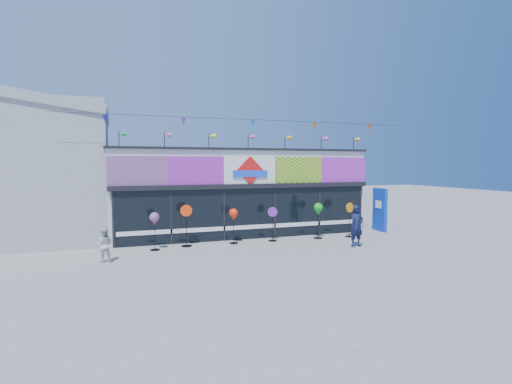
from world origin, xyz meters
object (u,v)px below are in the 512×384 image
child (104,245)px  spinner_4 (318,210)px  blue_sign (380,210)px  spinner_3 (272,223)px  adult_man (357,226)px  spinner_1 (186,224)px  spinner_2 (234,216)px  spinner_0 (154,220)px  spinner_5 (350,219)px

child → spinner_4: bearing=-164.9°
blue_sign → child: size_ratio=1.81×
spinner_3 → adult_man: size_ratio=0.88×
spinner_1 → adult_man: size_ratio=1.01×
spinner_1 → adult_man: 6.98m
blue_sign → spinner_2: (-7.85, -0.62, 0.11)m
spinner_0 → spinner_3: (5.05, 0.20, -0.41)m
spinner_3 → adult_man: 3.60m
spinner_3 → adult_man: (2.80, -2.26, 0.06)m
child → spinner_2: bearing=-156.5°
spinner_1 → spinner_2: (2.00, -0.07, 0.29)m
spinner_1 → adult_man: bearing=-19.9°
spinner_1 → child: (-3.12, -1.68, -0.31)m
spinner_5 → child: 10.70m
blue_sign → spinner_4: 3.99m
spinner_1 → spinner_5: size_ratio=1.08×
spinner_5 → child: bearing=-173.0°
spinner_2 → spinner_5: spinner_5 is taller
adult_man → child: adult_man is taller
spinner_0 → blue_sign: bearing=4.4°
blue_sign → spinner_1: 9.87m
spinner_4 → adult_man: size_ratio=0.95×
blue_sign → spinner_3: bearing=-169.5°
spinner_2 → spinner_4: size_ratio=0.92×
spinner_1 → spinner_2: 2.02m
blue_sign → child: blue_sign is taller
spinner_2 → spinner_3: (1.76, -0.04, -0.41)m
spinner_0 → spinner_1: spinner_1 is taller
spinner_3 → spinner_5: 3.75m
spinner_0 → spinner_5: spinner_5 is taller
spinner_0 → spinner_2: (3.29, 0.24, -0.00)m
spinner_1 → spinner_4: spinner_1 is taller
spinner_1 → spinner_3: bearing=-1.7°
spinner_3 → adult_man: bearing=-38.9°
spinner_4 → child: bearing=-170.9°
blue_sign → spinner_0: (-11.14, -0.86, 0.11)m
spinner_4 → adult_man: (0.62, -2.15, -0.45)m
spinner_4 → spinner_5: 1.63m
blue_sign → spinner_1: size_ratio=1.26×
spinner_2 → adult_man: size_ratio=0.88×
spinner_2 → spinner_0: bearing=-175.8°
spinner_0 → spinner_2: bearing=4.2°
spinner_0 → child: spinner_0 is taller
spinner_4 → spinner_5: (1.56, -0.15, -0.46)m
spinner_3 → child: spinner_3 is taller
spinner_4 → spinner_0: bearing=-179.3°
blue_sign → spinner_2: bearing=-171.2°
spinner_5 → blue_sign: bearing=21.5°
spinner_5 → adult_man: (-0.94, -2.00, 0.01)m
spinner_4 → adult_man: 2.28m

